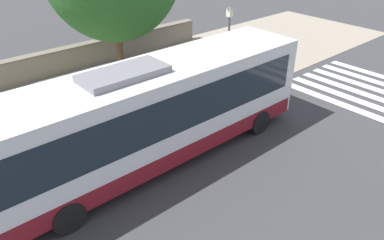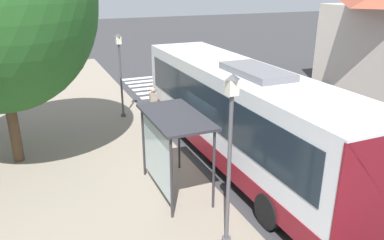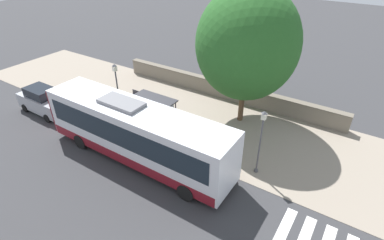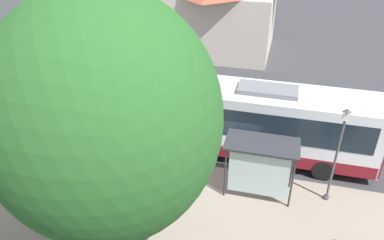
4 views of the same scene
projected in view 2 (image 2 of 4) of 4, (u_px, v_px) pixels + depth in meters
name	position (u px, v px, depth m)	size (l,w,h in m)	color
ground_plane	(193.00, 163.00, 13.99)	(120.00, 120.00, 0.00)	#353538
sidewalk_plaza	(68.00, 188.00, 12.33)	(9.00, 44.00, 0.02)	gray
crosswalk_stripes	(195.00, 81.00, 25.52)	(9.00, 5.25, 0.01)	silver
bus	(240.00, 113.00, 13.50)	(2.77, 12.47, 3.78)	silver
bus_shelter	(171.00, 130.00, 11.42)	(1.60, 3.06, 2.60)	#2D2D33
pedestrian	(153.00, 102.00, 17.69)	(0.34, 0.23, 1.75)	#2D3347
street_lamp_near	(120.00, 69.00, 18.00)	(0.28, 0.28, 4.13)	#4C4C51
street_lamp_far	(230.00, 150.00, 8.83)	(0.28, 0.28, 4.50)	#4C4C51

